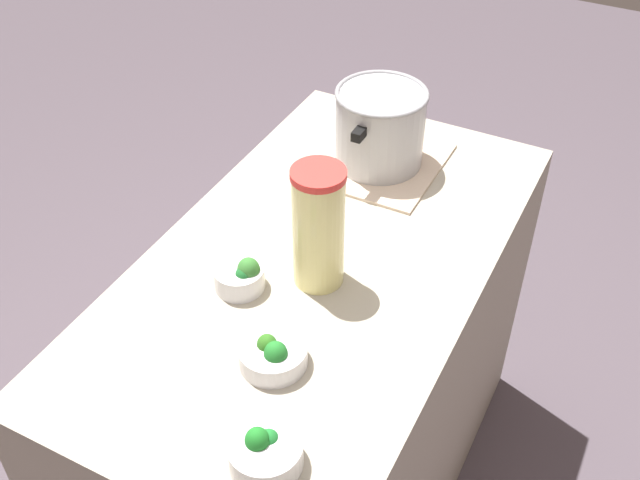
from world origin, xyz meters
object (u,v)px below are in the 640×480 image
at_px(broccoli_bowl_front, 265,452).
at_px(broccoli_bowl_center, 273,354).
at_px(lemonade_pitcher, 318,227).
at_px(broccoli_bowl_back, 241,276).
at_px(cooking_pot, 380,126).

relative_size(broccoli_bowl_front, broccoli_bowl_center, 0.96).
distance_m(lemonade_pitcher, broccoli_bowl_center, 0.28).
distance_m(lemonade_pitcher, broccoli_bowl_back, 0.20).
relative_size(cooking_pot, broccoli_bowl_front, 2.33).
bearing_deg(broccoli_bowl_front, cooking_pot, 12.08).
bearing_deg(broccoli_bowl_back, cooking_pot, -7.04).
xyz_separation_m(cooking_pot, broccoli_bowl_back, (-0.56, 0.07, -0.08)).
bearing_deg(cooking_pot, lemonade_pitcher, -172.14).
xyz_separation_m(lemonade_pitcher, broccoli_bowl_front, (-0.45, -0.13, -0.11)).
height_order(cooking_pot, broccoli_bowl_center, cooking_pot).
relative_size(cooking_pot, lemonade_pitcher, 1.06).
bearing_deg(broccoli_bowl_back, lemonade_pitcher, -53.09).
distance_m(cooking_pot, broccoli_bowl_back, 0.57).
xyz_separation_m(broccoli_bowl_front, broccoli_bowl_back, (0.35, 0.26, 0.00)).
relative_size(cooking_pot, broccoli_bowl_back, 2.77).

